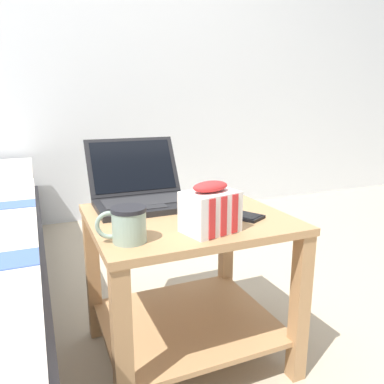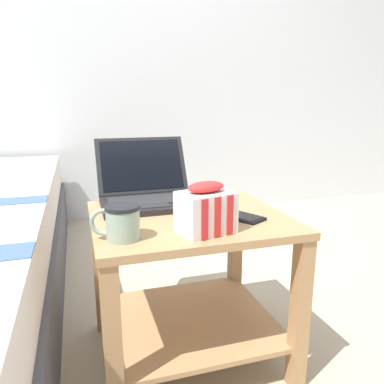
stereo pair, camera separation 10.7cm
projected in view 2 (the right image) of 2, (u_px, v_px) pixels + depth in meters
name	position (u px, v px, depth m)	size (l,w,h in m)	color
ground_plane	(189.00, 353.00, 1.24)	(8.00, 8.00, 0.00)	tan
back_wall	(117.00, 32.00, 2.45)	(8.00, 0.05, 2.50)	silver
bedside_table	(188.00, 267.00, 1.17)	(0.57, 0.51, 0.48)	tan
laptop	(148.00, 190.00, 1.26)	(0.32, 0.32, 0.20)	black
mug_front_left	(121.00, 221.00, 0.92)	(0.12, 0.09, 0.09)	#8CA593
snack_bag	(207.00, 210.00, 0.96)	(0.16, 0.13, 0.13)	white
cell_phone	(239.00, 216.00, 1.10)	(0.13, 0.16, 0.01)	black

